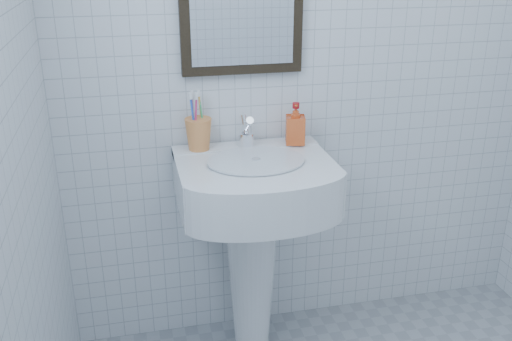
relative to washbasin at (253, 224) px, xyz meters
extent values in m
cube|color=silver|center=(0.32, 0.21, 0.61)|extent=(2.20, 0.02, 2.50)
cone|color=white|center=(0.00, 0.03, -0.25)|extent=(0.24, 0.24, 0.77)
cube|color=white|center=(0.00, -0.03, 0.21)|extent=(0.62, 0.44, 0.19)
cube|color=white|center=(0.00, 0.14, 0.29)|extent=(0.62, 0.11, 0.03)
cylinder|color=silver|center=(0.00, -0.06, 0.31)|extent=(0.39, 0.39, 0.01)
cylinder|color=white|center=(0.00, 0.11, 0.34)|extent=(0.06, 0.06, 0.06)
cylinder|color=white|center=(0.00, 0.10, 0.41)|extent=(0.03, 0.12, 0.09)
cylinder|color=white|center=(0.00, 0.14, 0.38)|extent=(0.04, 0.06, 0.11)
imported|color=red|center=(0.21, 0.11, 0.39)|extent=(0.10, 0.10, 0.18)
camera|label=1|loc=(-0.47, -2.10, 1.11)|focal=40.00mm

